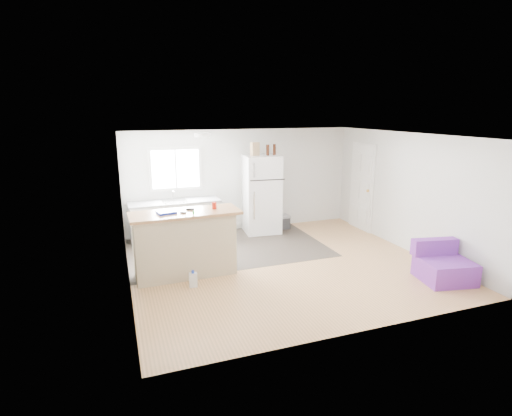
{
  "coord_description": "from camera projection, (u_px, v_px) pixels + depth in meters",
  "views": [
    {
      "loc": [
        -2.85,
        -6.46,
        2.84
      ],
      "look_at": [
        -0.28,
        0.7,
        0.96
      ],
      "focal_mm": 28.0,
      "sensor_mm": 36.0,
      "label": 1
    }
  ],
  "objects": [
    {
      "name": "vinyl_zone",
      "position": [
        227.0,
        248.0,
        8.42
      ],
      "size": [
        4.05,
        2.5,
        0.0
      ],
      "primitive_type": "cube",
      "color": "#2D2621",
      "rests_on": "floor"
    },
    {
      "name": "bottle_right",
      "position": [
        274.0,
        149.0,
        9.18
      ],
      "size": [
        0.08,
        0.08,
        0.25
      ],
      "primitive_type": "cylinder",
      "rotation": [
        0.0,
        0.0,
        -0.11
      ],
      "color": "#37160A",
      "rests_on": "refrigerator"
    },
    {
      "name": "cooler",
      "position": [
        280.0,
        222.0,
        9.73
      ],
      "size": [
        0.45,
        0.32,
        0.34
      ],
      "rotation": [
        0.0,
        0.0,
        0.04
      ],
      "color": "#2C2D2F",
      "rests_on": "floor"
    },
    {
      "name": "blue_tray",
      "position": [
        167.0,
        212.0,
        6.68
      ],
      "size": [
        0.34,
        0.28,
        0.04
      ],
      "primitive_type": "cube",
      "rotation": [
        0.0,
        0.0,
        0.22
      ],
      "color": "#1223AF",
      "rests_on": "peninsula"
    },
    {
      "name": "room",
      "position": [
        284.0,
        203.0,
        7.23
      ],
      "size": [
        5.51,
        5.01,
        2.41
      ],
      "color": "#A97B47",
      "rests_on": "ground"
    },
    {
      "name": "tool_a",
      "position": [
        190.0,
        209.0,
        6.91
      ],
      "size": [
        0.15,
        0.08,
        0.03
      ],
      "primitive_type": "cube",
      "rotation": [
        0.0,
        0.0,
        -0.25
      ],
      "color": "black",
      "rests_on": "peninsula"
    },
    {
      "name": "interior_door",
      "position": [
        362.0,
        188.0,
        9.58
      ],
      "size": [
        0.11,
        0.92,
        2.1
      ],
      "color": "white",
      "rests_on": "right_wall"
    },
    {
      "name": "mop",
      "position": [
        188.0,
        266.0,
        6.85
      ],
      "size": [
        0.24,
        0.34,
        1.22
      ],
      "rotation": [
        0.0,
        0.0,
        0.25
      ],
      "color": "green",
      "rests_on": "floor"
    },
    {
      "name": "kitchen_cabinets",
      "position": [
        175.0,
        220.0,
        8.87
      ],
      "size": [
        2.0,
        0.67,
        1.16
      ],
      "rotation": [
        0.0,
        0.0,
        0.03
      ],
      "color": "white",
      "rests_on": "floor"
    },
    {
      "name": "window",
      "position": [
        176.0,
        169.0,
        8.91
      ],
      "size": [
        1.18,
        0.06,
        0.98
      ],
      "color": "white",
      "rests_on": "back_wall"
    },
    {
      "name": "refrigerator",
      "position": [
        262.0,
        194.0,
        9.34
      ],
      "size": [
        0.87,
        0.83,
        1.82
      ],
      "rotation": [
        0.0,
        0.0,
        -0.09
      ],
      "color": "white",
      "rests_on": "floor"
    },
    {
      "name": "ceiling_fixture",
      "position": [
        202.0,
        135.0,
        7.65
      ],
      "size": [
        0.3,
        0.3,
        0.07
      ],
      "primitive_type": "cylinder",
      "color": "white",
      "rests_on": "ceiling"
    },
    {
      "name": "tool_b",
      "position": [
        183.0,
        213.0,
        6.69
      ],
      "size": [
        0.11,
        0.06,
        0.03
      ],
      "primitive_type": "cube",
      "rotation": [
        0.0,
        0.0,
        -0.21
      ],
      "color": "black",
      "rests_on": "peninsula"
    },
    {
      "name": "red_cup",
      "position": [
        214.0,
        206.0,
        6.98
      ],
      "size": [
        0.08,
        0.08,
        0.12
      ],
      "primitive_type": "cylinder",
      "rotation": [
        0.0,
        0.0,
        -0.05
      ],
      "color": "red",
      "rests_on": "peninsula"
    },
    {
      "name": "cardboard_box",
      "position": [
        255.0,
        149.0,
        9.02
      ],
      "size": [
        0.22,
        0.15,
        0.3
      ],
      "primitive_type": "cube",
      "rotation": [
        0.0,
        0.0,
        0.29
      ],
      "color": "tan",
      "rests_on": "refrigerator"
    },
    {
      "name": "purple_seat",
      "position": [
        443.0,
        266.0,
        6.79
      ],
      "size": [
        0.93,
        0.9,
        0.66
      ],
      "rotation": [
        0.0,
        0.0,
        -0.19
      ],
      "color": "#6E309E",
      "rests_on": "floor"
    },
    {
      "name": "cleaner_jug",
      "position": [
        193.0,
        280.0,
        6.54
      ],
      "size": [
        0.14,
        0.1,
        0.29
      ],
      "rotation": [
        0.0,
        0.0,
        -0.07
      ],
      "color": "silver",
      "rests_on": "floor"
    },
    {
      "name": "peninsula",
      "position": [
        185.0,
        243.0,
        6.92
      ],
      "size": [
        1.88,
        0.77,
        1.15
      ],
      "rotation": [
        0.0,
        0.0,
        0.03
      ],
      "color": "#C0B08A",
      "rests_on": "floor"
    },
    {
      "name": "bottle_left",
      "position": [
        268.0,
        150.0,
        9.05
      ],
      "size": [
        0.07,
        0.07,
        0.25
      ],
      "primitive_type": "cylinder",
      "rotation": [
        0.0,
        0.0,
        0.04
      ],
      "color": "#37160A",
      "rests_on": "refrigerator"
    }
  ]
}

